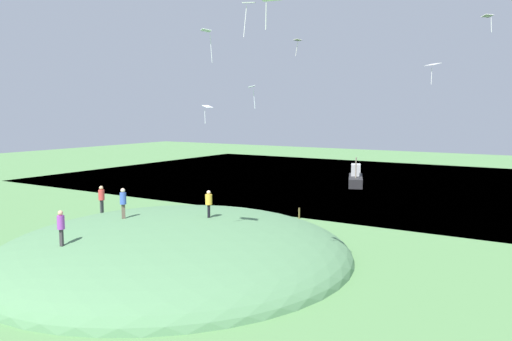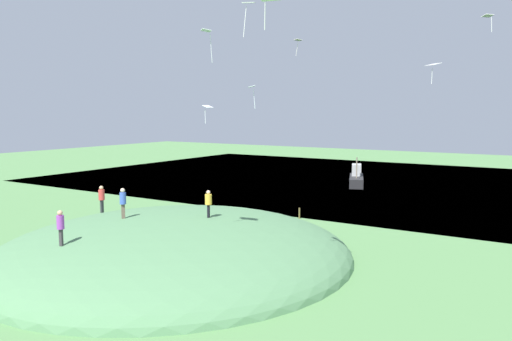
{
  "view_description": "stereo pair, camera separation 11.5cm",
  "coord_description": "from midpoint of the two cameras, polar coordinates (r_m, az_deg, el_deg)",
  "views": [
    {
      "loc": [
        30.66,
        20.33,
        8.6
      ],
      "look_at": [
        0.99,
        1.67,
        4.53
      ],
      "focal_mm": 35.85,
      "sensor_mm": 36.0,
      "label": 1
    },
    {
      "loc": [
        30.6,
        20.42,
        8.6
      ],
      "look_at": [
        0.99,
        1.67,
        4.53
      ],
      "focal_mm": 35.85,
      "sensor_mm": 36.0,
      "label": 2
    }
  ],
  "objects": [
    {
      "name": "kite_6",
      "position": [
        36.68,
        -5.44,
        15.07
      ],
      "size": [
        1.1,
        1.11,
        2.24
      ],
      "color": "white"
    },
    {
      "name": "lake_water",
      "position": [
        64.59,
        13.65,
        -1.39
      ],
      "size": [
        48.57,
        80.0,
        0.4
      ],
      "primitive_type": "cube",
      "color": "#2F5369",
      "rests_on": "ground_plane"
    },
    {
      "name": "kite_4",
      "position": [
        37.91,
        24.56,
        15.34
      ],
      "size": [
        0.81,
        0.77,
        1.18
      ],
      "color": "silver"
    },
    {
      "name": "boat_on_lake",
      "position": [
        60.95,
        11.19,
        -0.85
      ],
      "size": [
        6.52,
        3.75,
        3.42
      ],
      "rotation": [
        0.0,
        0.0,
        3.51
      ],
      "color": "#252426",
      "rests_on": "lake_water"
    },
    {
      "name": "kite_0",
      "position": [
        36.17,
        -0.34,
        9.17
      ],
      "size": [
        0.88,
        0.81,
        1.63
      ],
      "color": "white"
    },
    {
      "name": "kite_3",
      "position": [
        22.18,
        1.65,
        18.48
      ],
      "size": [
        0.74,
        0.94,
        1.33
      ],
      "color": "silver"
    },
    {
      "name": "kite_2",
      "position": [
        31.78,
        -0.79,
        17.91
      ],
      "size": [
        0.81,
        0.92,
        2.08
      ],
      "color": "white"
    },
    {
      "name": "kite_1",
      "position": [
        42.46,
        19.22,
        11.04
      ],
      "size": [
        1.29,
        1.35,
        1.64
      ],
      "color": "white"
    },
    {
      "name": "person_near_shore",
      "position": [
        27.15,
        -20.87,
        -5.52
      ],
      "size": [
        0.37,
        0.37,
        1.8
      ],
      "rotation": [
        0.0,
        0.0,
        1.59
      ],
      "color": "#373136",
      "rests_on": "grass_hill"
    },
    {
      "name": "mooring_post",
      "position": [
        41.43,
        4.94,
        -4.77
      ],
      "size": [
        0.14,
        0.14,
        0.86
      ],
      "primitive_type": "cylinder",
      "color": "brown",
      "rests_on": "ground_plane"
    },
    {
      "name": "kite_9",
      "position": [
        45.57,
        4.78,
        14.21
      ],
      "size": [
        0.88,
        0.93,
        1.39
      ],
      "color": "white"
    },
    {
      "name": "ground_plane",
      "position": [
        37.78,
        -1.26,
        -6.54
      ],
      "size": [
        160.0,
        160.0,
        0.0
      ],
      "primitive_type": "plane",
      "color": "#54844B"
    },
    {
      "name": "person_with_child",
      "position": [
        30.82,
        -14.53,
        -3.11
      ],
      "size": [
        0.52,
        0.52,
        1.79
      ],
      "rotation": [
        0.0,
        0.0,
        5.45
      ],
      "color": "brown",
      "rests_on": "grass_hill"
    },
    {
      "name": "kite_7",
      "position": [
        41.89,
        -5.33,
        7.02
      ],
      "size": [
        0.85,
        0.58,
        1.49
      ],
      "color": "white"
    },
    {
      "name": "person_walking_path",
      "position": [
        30.05,
        -5.22,
        -3.35
      ],
      "size": [
        0.53,
        0.53,
        1.61
      ],
      "rotation": [
        0.0,
        0.0,
        0.43
      ],
      "color": "black",
      "rests_on": "grass_hill"
    },
    {
      "name": "grass_hill",
      "position": [
        31.01,
        -9.07,
        -9.57
      ],
      "size": [
        21.95,
        20.91,
        4.9
      ],
      "primitive_type": "ellipsoid",
      "color": "#517F54",
      "rests_on": "ground_plane"
    },
    {
      "name": "person_watching_kites",
      "position": [
        36.0,
        -16.76,
        -2.71
      ],
      "size": [
        0.42,
        0.42,
        1.84
      ],
      "rotation": [
        0.0,
        0.0,
        3.18
      ],
      "color": "#313237",
      "rests_on": "grass_hill"
    }
  ]
}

